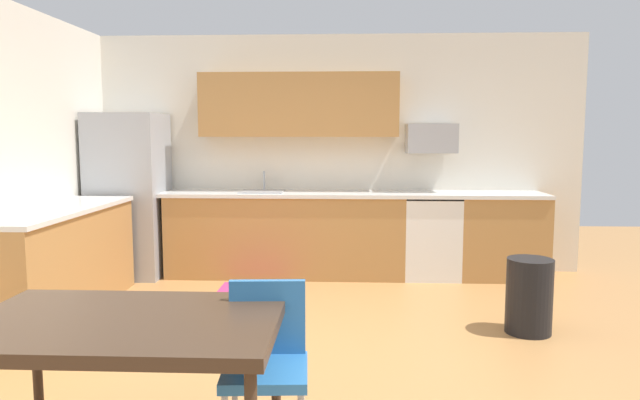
# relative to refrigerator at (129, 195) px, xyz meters

# --- Properties ---
(ground_plane) EXTENTS (12.00, 12.00, 0.00)m
(ground_plane) POSITION_rel_refrigerator_xyz_m (2.18, -2.22, -0.90)
(ground_plane) COLOR #B77F47
(wall_back) EXTENTS (5.80, 0.10, 2.70)m
(wall_back) POSITION_rel_refrigerator_xyz_m (2.18, 0.43, 0.45)
(wall_back) COLOR silver
(wall_back) RESTS_ON ground
(cabinet_run_back) EXTENTS (2.61, 0.60, 0.90)m
(cabinet_run_back) POSITION_rel_refrigerator_xyz_m (1.74, 0.08, -0.45)
(cabinet_run_back) COLOR #AD7A42
(cabinet_run_back) RESTS_ON ground
(cabinet_run_back_right) EXTENTS (0.94, 0.60, 0.90)m
(cabinet_run_back_right) POSITION_rel_refrigerator_xyz_m (4.11, 0.08, -0.45)
(cabinet_run_back_right) COLOR #AD7A42
(cabinet_run_back_right) RESTS_ON ground
(cabinet_run_left) EXTENTS (0.60, 2.00, 0.90)m
(cabinet_run_left) POSITION_rel_refrigerator_xyz_m (-0.12, -1.42, -0.45)
(cabinet_run_left) COLOR #AD7A42
(cabinet_run_left) RESTS_ON ground
(countertop_back) EXTENTS (4.80, 0.64, 0.04)m
(countertop_back) POSITION_rel_refrigerator_xyz_m (2.18, 0.08, 0.02)
(countertop_back) COLOR silver
(countertop_back) RESTS_ON cabinet_run_back
(countertop_left) EXTENTS (0.64, 2.00, 0.04)m
(countertop_left) POSITION_rel_refrigerator_xyz_m (-0.12, -1.42, 0.02)
(countertop_left) COLOR silver
(countertop_left) RESTS_ON cabinet_run_left
(upper_cabinets_back) EXTENTS (2.20, 0.34, 0.70)m
(upper_cabinets_back) POSITION_rel_refrigerator_xyz_m (1.88, 0.21, 1.00)
(upper_cabinets_back) COLOR #AD7A42
(refrigerator) EXTENTS (0.76, 0.70, 1.81)m
(refrigerator) POSITION_rel_refrigerator_xyz_m (0.00, 0.00, 0.00)
(refrigerator) COLOR #9EA0A5
(refrigerator) RESTS_ON ground
(oven_range) EXTENTS (0.60, 0.60, 0.91)m
(oven_range) POSITION_rel_refrigerator_xyz_m (3.34, 0.08, -0.45)
(oven_range) COLOR white
(oven_range) RESTS_ON ground
(microwave) EXTENTS (0.54, 0.36, 0.32)m
(microwave) POSITION_rel_refrigerator_xyz_m (3.34, 0.18, 0.63)
(microwave) COLOR #9EA0A5
(sink_basin) EXTENTS (0.48, 0.40, 0.14)m
(sink_basin) POSITION_rel_refrigerator_xyz_m (1.47, 0.08, -0.02)
(sink_basin) COLOR #A5A8AD
(sink_basin) RESTS_ON countertop_back
(sink_faucet) EXTENTS (0.02, 0.02, 0.24)m
(sink_faucet) POSITION_rel_refrigerator_xyz_m (1.47, 0.26, 0.14)
(sink_faucet) COLOR #B2B5BA
(sink_faucet) RESTS_ON countertop_back
(dining_table) EXTENTS (1.40, 0.90, 0.75)m
(dining_table) POSITION_rel_refrigerator_xyz_m (1.41, -3.78, -0.22)
(dining_table) COLOR #422D1E
(dining_table) RESTS_ON ground
(chair_near_table) EXTENTS (0.43, 0.43, 0.85)m
(chair_near_table) POSITION_rel_refrigerator_xyz_m (2.03, -3.58, -0.40)
(chair_near_table) COLOR #2D72B7
(chair_near_table) RESTS_ON ground
(trash_bin) EXTENTS (0.36, 0.36, 0.60)m
(trash_bin) POSITION_rel_refrigerator_xyz_m (3.87, -1.73, -0.60)
(trash_bin) COLOR black
(trash_bin) RESTS_ON ground
(floor_mat) EXTENTS (0.70, 0.50, 0.01)m
(floor_mat) POSITION_rel_refrigerator_xyz_m (1.47, -0.57, -0.90)
(floor_mat) COLOR #CC3372
(floor_mat) RESTS_ON ground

